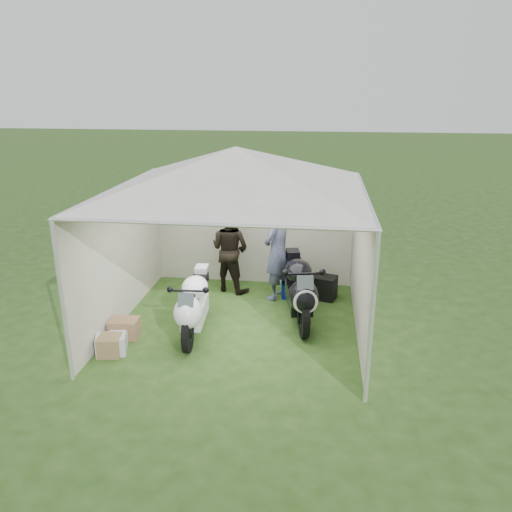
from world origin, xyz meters
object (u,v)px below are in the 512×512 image
(canopy_tent, at_px, (236,174))
(equipment_box, at_px, (324,287))
(motorcycle_black, at_px, (299,288))
(crate_0, at_px, (111,344))
(person_dark_jacket, at_px, (230,249))
(person_blue_jacket, at_px, (278,251))
(crate_1, at_px, (110,346))
(crate_3, at_px, (124,328))
(paddock_stand, at_px, (292,290))
(crate_2, at_px, (119,338))
(motorcycle_white, at_px, (194,304))

(canopy_tent, height_order, equipment_box, canopy_tent)
(motorcycle_black, height_order, crate_0, motorcycle_black)
(person_dark_jacket, bearing_deg, person_blue_jacket, -172.57)
(crate_0, distance_m, crate_1, 0.04)
(equipment_box, height_order, crate_3, equipment_box)
(person_dark_jacket, distance_m, crate_0, 3.13)
(motorcycle_black, distance_m, person_dark_jacket, 1.87)
(motorcycle_black, bearing_deg, person_dark_jacket, 129.54)
(paddock_stand, xyz_separation_m, crate_2, (-2.60, -2.22, -0.05))
(crate_0, height_order, crate_1, crate_1)
(person_dark_jacket, xyz_separation_m, crate_1, (-1.36, -2.78, -0.70))
(motorcycle_white, xyz_separation_m, person_dark_jacket, (0.25, 1.94, 0.31))
(person_dark_jacket, distance_m, crate_1, 3.17)
(motorcycle_black, height_order, person_blue_jacket, person_blue_jacket)
(canopy_tent, height_order, motorcycle_white, canopy_tent)
(crate_0, bearing_deg, motorcycle_black, 29.04)
(person_dark_jacket, distance_m, person_blue_jacket, 1.00)
(paddock_stand, bearing_deg, person_dark_jacket, 169.55)
(crate_1, bearing_deg, person_blue_jacket, 47.13)
(motorcycle_white, xyz_separation_m, crate_0, (-1.10, -0.80, -0.39))
(canopy_tent, height_order, person_dark_jacket, canopy_tent)
(motorcycle_black, xyz_separation_m, crate_0, (-2.77, -1.54, -0.45))
(person_blue_jacket, distance_m, crate_2, 3.28)
(motorcycle_white, relative_size, crate_2, 7.10)
(equipment_box, bearing_deg, crate_0, -141.71)
(person_dark_jacket, relative_size, equipment_box, 3.76)
(canopy_tent, bearing_deg, paddock_stand, 55.68)
(paddock_stand, xyz_separation_m, person_dark_jacket, (-1.24, 0.23, 0.70))
(motorcycle_black, bearing_deg, paddock_stand, 90.00)
(crate_0, distance_m, crate_3, 0.53)
(canopy_tent, relative_size, person_blue_jacket, 2.99)
(crate_1, height_order, crate_3, crate_3)
(person_dark_jacket, relative_size, person_blue_jacket, 0.89)
(canopy_tent, relative_size, motorcycle_black, 2.63)
(motorcycle_white, distance_m, crate_0, 1.42)
(crate_0, relative_size, crate_1, 1.30)
(equipment_box, bearing_deg, motorcycle_white, -140.46)
(equipment_box, xyz_separation_m, crate_0, (-3.21, -2.53, -0.08))
(motorcycle_black, bearing_deg, crate_3, -170.25)
(crate_0, xyz_separation_m, crate_2, (0.00, 0.29, -0.04))
(canopy_tent, height_order, crate_1, canopy_tent)
(motorcycle_white, relative_size, paddock_stand, 4.93)
(crate_2, bearing_deg, equipment_box, 35.02)
(motorcycle_black, xyz_separation_m, person_blue_jacket, (-0.46, 0.91, 0.35))
(motorcycle_black, bearing_deg, person_blue_jacket, 106.41)
(paddock_stand, height_order, crate_2, paddock_stand)
(paddock_stand, relative_size, equipment_box, 0.88)
(person_blue_jacket, bearing_deg, equipment_box, 124.21)
(motorcycle_black, relative_size, crate_2, 7.80)
(paddock_stand, bearing_deg, crate_0, -136.01)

